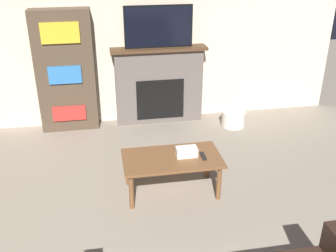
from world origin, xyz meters
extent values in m
cube|color=beige|center=(0.00, 4.75, 1.35)|extent=(6.08, 0.06, 2.70)
cube|color=#605651|center=(0.35, 4.61, 0.54)|extent=(1.26, 0.22, 1.08)
cube|color=black|center=(0.35, 4.49, 0.38)|extent=(0.69, 0.01, 0.59)
cube|color=#4C331E|center=(0.35, 4.59, 1.10)|extent=(1.36, 0.28, 0.04)
cube|color=black|center=(0.35, 4.59, 1.41)|extent=(0.95, 0.03, 0.58)
cube|color=black|center=(0.35, 4.57, 1.41)|extent=(0.91, 0.01, 0.54)
cube|color=brown|center=(0.19, 2.73, 0.41)|extent=(1.03, 0.56, 0.03)
cylinder|color=brown|center=(-0.27, 2.51, 0.20)|extent=(0.05, 0.05, 0.40)
cylinder|color=brown|center=(0.64, 2.51, 0.20)|extent=(0.05, 0.05, 0.40)
cylinder|color=brown|center=(-0.27, 2.95, 0.20)|extent=(0.05, 0.05, 0.40)
cylinder|color=brown|center=(0.64, 2.95, 0.20)|extent=(0.05, 0.05, 0.40)
cube|color=white|center=(0.34, 2.74, 0.48)|extent=(0.22, 0.12, 0.10)
cube|color=black|center=(0.51, 2.68, 0.44)|extent=(0.04, 0.15, 0.02)
cube|color=#4C3D2D|center=(-0.95, 4.59, 0.84)|extent=(0.79, 0.26, 1.68)
cube|color=red|center=(-0.95, 4.44, 0.28)|extent=(0.45, 0.03, 0.21)
cube|color=#2D70B7|center=(-0.95, 4.44, 0.84)|extent=(0.43, 0.03, 0.24)
cube|color=gold|center=(-0.95, 4.44, 1.40)|extent=(0.49, 0.03, 0.27)
cylinder|color=silver|center=(1.39, 4.22, 0.11)|extent=(0.35, 0.35, 0.22)
camera|label=1|loc=(-0.48, -0.77, 2.49)|focal=42.00mm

